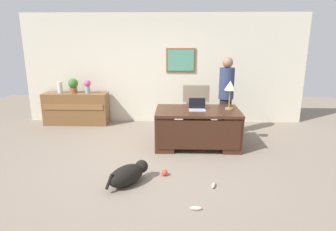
{
  "coord_description": "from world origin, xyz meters",
  "views": [
    {
      "loc": [
        0.34,
        -4.78,
        2.1
      ],
      "look_at": [
        0.18,
        0.3,
        0.75
      ],
      "focal_mm": 31.17,
      "sensor_mm": 36.0,
      "label": 1
    }
  ],
  "objects_px": {
    "laptop": "(197,107)",
    "desk": "(197,127)",
    "potted_plant": "(73,85)",
    "dog_toy_ball": "(164,173)",
    "dog_lying": "(128,174)",
    "person_standing": "(226,96)",
    "dog_toy_plush": "(213,185)",
    "vase_with_flowers": "(87,85)",
    "vase_empty": "(60,87)",
    "armchair": "(196,112)",
    "desk_lamp": "(230,87)",
    "credenza": "(77,108)",
    "dog_toy_bone": "(196,208)"
  },
  "relations": [
    {
      "from": "laptop",
      "to": "desk",
      "type": "bearing_deg",
      "value": -52.65
    },
    {
      "from": "potted_plant",
      "to": "dog_toy_ball",
      "type": "relative_size",
      "value": 3.54
    },
    {
      "from": "potted_plant",
      "to": "dog_lying",
      "type": "bearing_deg",
      "value": -59.42
    },
    {
      "from": "desk",
      "to": "person_standing",
      "type": "height_order",
      "value": "person_standing"
    },
    {
      "from": "person_standing",
      "to": "dog_toy_plush",
      "type": "xyz_separation_m",
      "value": [
        -0.52,
        -2.4,
        -0.87
      ]
    },
    {
      "from": "potted_plant",
      "to": "dog_toy_plush",
      "type": "distance_m",
      "value": 4.53
    },
    {
      "from": "vase_with_flowers",
      "to": "potted_plant",
      "type": "distance_m",
      "value": 0.35
    },
    {
      "from": "dog_lying",
      "to": "vase_empty",
      "type": "bearing_deg",
      "value": 124.9
    },
    {
      "from": "dog_lying",
      "to": "laptop",
      "type": "bearing_deg",
      "value": 55.71
    },
    {
      "from": "armchair",
      "to": "dog_toy_ball",
      "type": "xyz_separation_m",
      "value": [
        -0.63,
        -2.24,
        -0.43
      ]
    },
    {
      "from": "desk_lamp",
      "to": "laptop",
      "type": "bearing_deg",
      "value": -172.72
    },
    {
      "from": "credenza",
      "to": "potted_plant",
      "type": "bearing_deg",
      "value": 177.86
    },
    {
      "from": "dog_toy_plush",
      "to": "credenza",
      "type": "bearing_deg",
      "value": 134.05
    },
    {
      "from": "desk_lamp",
      "to": "vase_with_flowers",
      "type": "bearing_deg",
      "value": 156.39
    },
    {
      "from": "person_standing",
      "to": "dog_toy_ball",
      "type": "bearing_deg",
      "value": -121.24
    },
    {
      "from": "desk",
      "to": "potted_plant",
      "type": "relative_size",
      "value": 4.53
    },
    {
      "from": "vase_with_flowers",
      "to": "credenza",
      "type": "bearing_deg",
      "value": -179.75
    },
    {
      "from": "dog_lying",
      "to": "vase_with_flowers",
      "type": "bearing_deg",
      "value": 115.52
    },
    {
      "from": "credenza",
      "to": "vase_with_flowers",
      "type": "xyz_separation_m",
      "value": [
        0.32,
        0.0,
        0.58
      ]
    },
    {
      "from": "credenza",
      "to": "vase_empty",
      "type": "relative_size",
      "value": 5.7
    },
    {
      "from": "dog_toy_bone",
      "to": "armchair",
      "type": "bearing_deg",
      "value": 86.59
    },
    {
      "from": "vase_with_flowers",
      "to": "laptop",
      "type": "bearing_deg",
      "value": -29.89
    },
    {
      "from": "vase_empty",
      "to": "desk_lamp",
      "type": "bearing_deg",
      "value": -19.82
    },
    {
      "from": "vase_with_flowers",
      "to": "dog_toy_plush",
      "type": "distance_m",
      "value": 4.29
    },
    {
      "from": "armchair",
      "to": "laptop",
      "type": "bearing_deg",
      "value": -92.8
    },
    {
      "from": "credenza",
      "to": "dog_toy_ball",
      "type": "bearing_deg",
      "value": -50.5
    },
    {
      "from": "potted_plant",
      "to": "dog_toy_bone",
      "type": "distance_m",
      "value": 4.79
    },
    {
      "from": "vase_empty",
      "to": "desk",
      "type": "bearing_deg",
      "value": -24.62
    },
    {
      "from": "desk",
      "to": "person_standing",
      "type": "relative_size",
      "value": 0.95
    },
    {
      "from": "armchair",
      "to": "laptop",
      "type": "relative_size",
      "value": 3.33
    },
    {
      "from": "vase_with_flowers",
      "to": "dog_toy_ball",
      "type": "xyz_separation_m",
      "value": [
        2.01,
        -2.83,
        -0.93
      ]
    },
    {
      "from": "credenza",
      "to": "dog_toy_bone",
      "type": "relative_size",
      "value": 10.03
    },
    {
      "from": "desk",
      "to": "desk_lamp",
      "type": "relative_size",
      "value": 2.9
    },
    {
      "from": "person_standing",
      "to": "desk_lamp",
      "type": "bearing_deg",
      "value": -93.45
    },
    {
      "from": "desk_lamp",
      "to": "dog_toy_plush",
      "type": "distance_m",
      "value": 2.16
    },
    {
      "from": "vase_empty",
      "to": "armchair",
      "type": "bearing_deg",
      "value": -9.93
    },
    {
      "from": "desk_lamp",
      "to": "vase_empty",
      "type": "height_order",
      "value": "desk_lamp"
    },
    {
      "from": "desk_lamp",
      "to": "vase_empty",
      "type": "relative_size",
      "value": 2.04
    },
    {
      "from": "desk",
      "to": "vase_with_flowers",
      "type": "height_order",
      "value": "vase_with_flowers"
    },
    {
      "from": "dog_lying",
      "to": "vase_with_flowers",
      "type": "distance_m",
      "value": 3.55
    },
    {
      "from": "armchair",
      "to": "desk",
      "type": "bearing_deg",
      "value": -91.9
    },
    {
      "from": "person_standing",
      "to": "vase_empty",
      "type": "distance_m",
      "value": 4.02
    },
    {
      "from": "dog_lying",
      "to": "laptop",
      "type": "xyz_separation_m",
      "value": [
        1.11,
        1.62,
        0.65
      ]
    },
    {
      "from": "laptop",
      "to": "dog_toy_plush",
      "type": "distance_m",
      "value": 1.85
    },
    {
      "from": "desk",
      "to": "vase_empty",
      "type": "distance_m",
      "value": 3.66
    },
    {
      "from": "credenza",
      "to": "dog_lying",
      "type": "relative_size",
      "value": 2.36
    },
    {
      "from": "desk",
      "to": "dog_toy_plush",
      "type": "xyz_separation_m",
      "value": [
        0.13,
        -1.65,
        -0.38
      ]
    },
    {
      "from": "person_standing",
      "to": "dog_toy_ball",
      "type": "distance_m",
      "value": 2.56
    },
    {
      "from": "desk_lamp",
      "to": "dog_toy_ball",
      "type": "relative_size",
      "value": 5.53
    },
    {
      "from": "potted_plant",
      "to": "dog_toy_bone",
      "type": "bearing_deg",
      "value": -53.35
    }
  ]
}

